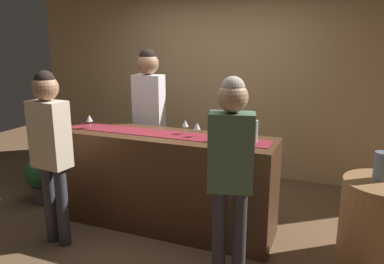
# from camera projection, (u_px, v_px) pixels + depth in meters

# --- Properties ---
(ground_plane) EXTENTS (10.00, 10.00, 0.00)m
(ground_plane) POSITION_uv_depth(u_px,v_px,m) (166.00, 225.00, 3.91)
(ground_plane) COLOR brown
(back_wall) EXTENTS (6.00, 0.12, 2.90)m
(back_wall) POSITION_uv_depth(u_px,v_px,m) (222.00, 72.00, 5.28)
(back_wall) COLOR tan
(back_wall) RESTS_ON ground
(bar_counter) EXTENTS (2.22, 0.60, 0.98)m
(bar_counter) POSITION_uv_depth(u_px,v_px,m) (165.00, 181.00, 3.79)
(bar_counter) COLOR #472B19
(bar_counter) RESTS_ON ground
(counter_runner_cloth) EXTENTS (2.11, 0.28, 0.01)m
(counter_runner_cloth) POSITION_uv_depth(u_px,v_px,m) (164.00, 134.00, 3.67)
(counter_runner_cloth) COLOR maroon
(counter_runner_cloth) RESTS_ON bar_counter
(wine_bottle_clear) EXTENTS (0.07, 0.07, 0.30)m
(wine_bottle_clear) POSITION_uv_depth(u_px,v_px,m) (254.00, 131.00, 3.33)
(wine_bottle_clear) COLOR #B2C6C1
(wine_bottle_clear) RESTS_ON bar_counter
(wine_bottle_green) EXTENTS (0.07, 0.07, 0.30)m
(wine_bottle_green) POSITION_uv_depth(u_px,v_px,m) (239.00, 128.00, 3.44)
(wine_bottle_green) COLOR #194723
(wine_bottle_green) RESTS_ON bar_counter
(wine_glass_near_customer) EXTENTS (0.07, 0.07, 0.14)m
(wine_glass_near_customer) POSITION_uv_depth(u_px,v_px,m) (89.00, 119.00, 3.89)
(wine_glass_near_customer) COLOR silver
(wine_glass_near_customer) RESTS_ON bar_counter
(wine_glass_mid_counter) EXTENTS (0.07, 0.07, 0.14)m
(wine_glass_mid_counter) POSITION_uv_depth(u_px,v_px,m) (197.00, 126.00, 3.53)
(wine_glass_mid_counter) COLOR silver
(wine_glass_mid_counter) RESTS_ON bar_counter
(wine_glass_far_end) EXTENTS (0.07, 0.07, 0.14)m
(wine_glass_far_end) POSITION_uv_depth(u_px,v_px,m) (185.00, 124.00, 3.64)
(wine_glass_far_end) COLOR silver
(wine_glass_far_end) RESTS_ON bar_counter
(bartender) EXTENTS (0.35, 0.25, 1.79)m
(bartender) POSITION_uv_depth(u_px,v_px,m) (149.00, 107.00, 4.33)
(bartender) COLOR #26262B
(bartender) RESTS_ON ground
(customer_sipping) EXTENTS (0.38, 0.27, 1.64)m
(customer_sipping) POSITION_uv_depth(u_px,v_px,m) (231.00, 160.00, 2.81)
(customer_sipping) COLOR #33333D
(customer_sipping) RESTS_ON ground
(customer_browsing) EXTENTS (0.36, 0.23, 1.64)m
(customer_browsing) POSITION_uv_depth(u_px,v_px,m) (50.00, 141.00, 3.34)
(customer_browsing) COLOR #33333D
(customer_browsing) RESTS_ON ground
(round_side_table) EXTENTS (0.68, 0.68, 0.74)m
(round_side_table) POSITION_uv_depth(u_px,v_px,m) (381.00, 223.00, 3.18)
(round_side_table) COLOR #996B42
(round_side_table) RESTS_ON ground
(vase_on_side_table) EXTENTS (0.13, 0.13, 0.24)m
(vase_on_side_table) POSITION_uv_depth(u_px,v_px,m) (382.00, 166.00, 3.12)
(vase_on_side_table) COLOR slate
(vase_on_side_table) RESTS_ON round_side_table
(potted_plant_tall) EXTENTS (0.54, 0.54, 0.79)m
(potted_plant_tall) POSITION_uv_depth(u_px,v_px,m) (57.00, 151.00, 4.94)
(potted_plant_tall) COLOR #9E9389
(potted_plant_tall) RESTS_ON ground
(potted_plant_small) EXTENTS (0.38, 0.38, 0.56)m
(potted_plant_small) POSITION_uv_depth(u_px,v_px,m) (42.00, 176.00, 4.40)
(potted_plant_small) COLOR #4C4C51
(potted_plant_small) RESTS_ON ground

